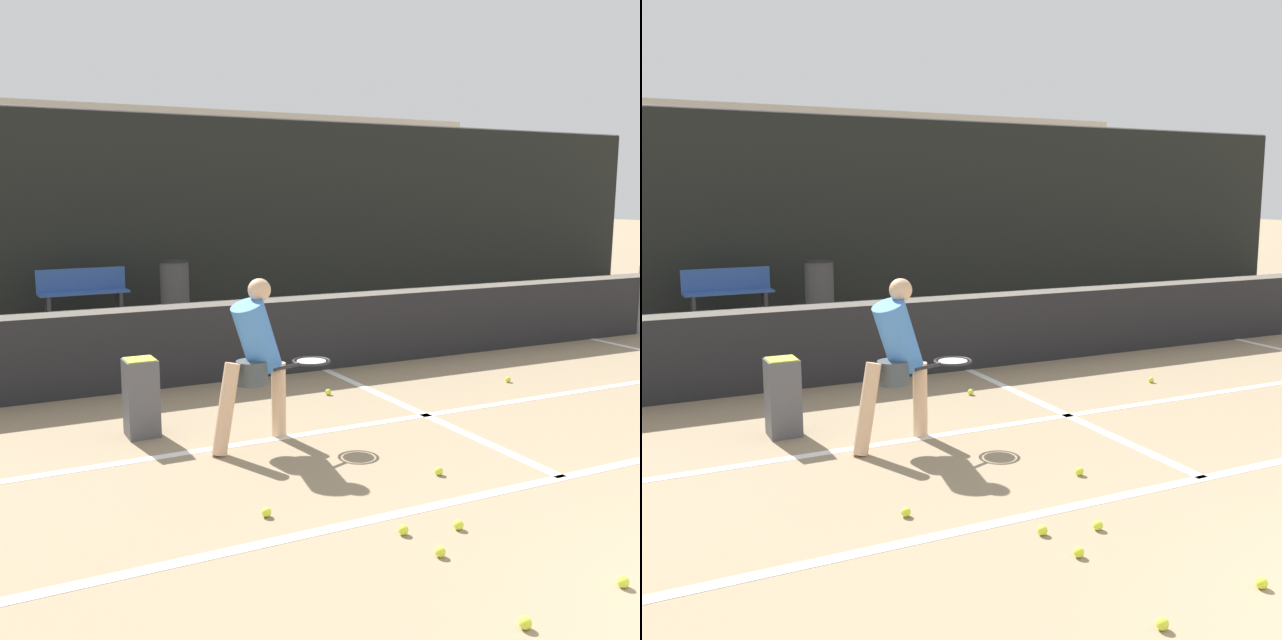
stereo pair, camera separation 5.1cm
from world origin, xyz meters
The scene contains 20 objects.
court_baseline_near centered at (0.00, 2.90, 0.00)m, with size 11.00×0.10×0.01m, color white.
court_service_line centered at (0.00, 4.73, 0.00)m, with size 8.25×0.10×0.01m, color white.
court_center_mark centered at (0.00, 4.91, 0.00)m, with size 0.10×4.02×0.01m, color white.
net centered at (0.00, 6.92, 0.51)m, with size 11.09×0.09×1.07m.
fence_back centered at (0.00, 13.43, 1.85)m, with size 24.00×0.06×3.71m.
player_practicing centered at (-1.79, 4.70, 0.79)m, with size 1.22×0.45×1.45m.
tennis_ball_scattered_1 centered at (-0.82, 3.37, 0.03)m, with size 0.07×0.07×0.07m, color #D1E033.
tennis_ball_scattered_2 centered at (-2.31, 3.26, 0.03)m, with size 0.07×0.07×0.07m, color #D1E033.
tennis_ball_scattered_3 centered at (-0.51, 5.85, 0.03)m, with size 0.07×0.07×0.07m, color #D1E033.
tennis_ball_scattered_4 centered at (-1.27, 2.52, 0.03)m, with size 0.07×0.07×0.07m, color #D1E033.
tennis_ball_scattered_6 centered at (-1.63, 2.62, 0.03)m, with size 0.07×0.07×0.07m, color #D1E033.
tennis_ball_scattered_7 centered at (-1.59, 2.27, 0.03)m, with size 0.07×0.07×0.07m, color #D1E033.
tennis_ball_scattered_8 centered at (1.61, 5.41, 0.03)m, with size 0.07×0.07×0.07m, color #D1E033.
tennis_ball_scattered_9 centered at (-0.89, 1.52, 0.03)m, with size 0.07×0.07×0.07m, color #D1E033.
tennis_ball_scattered_10 centered at (-1.66, 1.46, 0.03)m, with size 0.07×0.07×0.07m, color #D1E033.
ball_hopper centered at (-2.64, 5.36, 0.37)m, with size 0.28×0.28×0.71m.
courtside_bench centered at (-1.98, 12.48, 0.47)m, with size 1.56×0.45×0.86m.
trash_bin centered at (-0.41, 12.19, 0.49)m, with size 0.55×0.55×0.98m.
parked_car centered at (-2.86, 17.77, 0.58)m, with size 1.64×4.64×1.38m.
building_far centered at (0.00, 29.49, 2.77)m, with size 36.00×2.40×5.54m, color beige.
Camera 1 is at (-4.11, -1.15, 2.14)m, focal length 42.00 mm.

